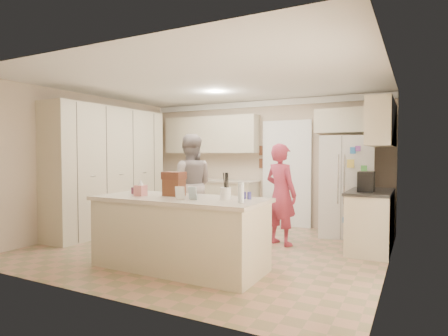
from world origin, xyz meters
The scene contains 41 objects.
floor centered at (0.00, 0.00, -0.01)m, with size 5.20×4.60×0.02m, color tan.
ceiling centered at (0.00, 0.00, 2.61)m, with size 5.20×4.60×0.02m, color white.
wall_back centered at (0.00, 2.31, 1.30)m, with size 5.20×0.02×2.60m, color #C7B398.
wall_front centered at (0.00, -2.31, 1.30)m, with size 5.20×0.02×2.60m, color #C7B398.
wall_left centered at (-2.61, 0.00, 1.30)m, with size 0.02×4.60×2.60m, color #C7B398.
wall_right centered at (2.61, 0.00, 1.30)m, with size 0.02×4.60×2.60m, color #C7B398.
crown_back centered at (0.00, 2.26, 2.53)m, with size 5.20×0.08×0.12m, color white.
pantry_bank centered at (-2.30, 0.20, 1.18)m, with size 0.60×2.60×2.35m, color beige.
back_base_cab centered at (-1.15, 2.00, 0.44)m, with size 2.20×0.60×0.88m, color beige.
back_countertop centered at (-1.15, 1.99, 0.90)m, with size 2.24×0.63×0.04m, color beige.
back_upper_cab centered at (-1.15, 2.12, 1.90)m, with size 2.20×0.35×0.80m, color beige.
doorway_opening centered at (0.55, 2.28, 1.05)m, with size 0.90×0.06×2.10m, color black.
doorway_casing centered at (0.55, 2.24, 1.05)m, with size 1.02×0.03×2.22m, color white.
wall_frame_upper centered at (0.02, 2.27, 1.55)m, with size 0.15×0.02×0.20m, color brown.
wall_frame_lower centered at (0.02, 2.27, 1.28)m, with size 0.15×0.02×0.20m, color brown.
refrigerator centered at (1.77, 1.84, 0.90)m, with size 0.90×0.70×1.80m, color white.
fridge_seam centered at (1.77, 1.49, 0.90)m, with size 0.01×0.02×1.78m, color gray.
fridge_dispenser centered at (1.55, 1.48, 1.15)m, with size 0.22×0.03×0.35m, color black.
fridge_handle_l centered at (1.72, 1.47, 1.05)m, with size 0.02×0.02×0.85m, color silver.
fridge_handle_r centered at (1.82, 1.47, 1.05)m, with size 0.02×0.02×0.85m, color silver.
over_fridge_cab centered at (1.65, 2.12, 2.10)m, with size 0.95×0.35×0.45m, color beige.
right_base_cab centered at (2.30, 1.00, 0.44)m, with size 0.60×1.20×0.88m, color beige.
right_countertop centered at (2.29, 1.00, 0.90)m, with size 0.63×1.24×0.04m, color #2D2B28.
right_upper_cab centered at (2.43, 1.20, 1.95)m, with size 0.35×1.50×0.70m, color beige.
coffee_maker centered at (2.25, 0.80, 1.07)m, with size 0.22×0.28×0.30m, color black.
island_base centered at (0.20, -1.10, 0.44)m, with size 2.20×0.90×0.88m, color beige.
island_top centered at (0.20, -1.10, 0.90)m, with size 2.28×0.96×0.05m, color beige.
utensil_crock centered at (0.85, -1.05, 1.00)m, with size 0.13×0.13×0.15m, color white.
tissue_box centered at (-0.35, -1.20, 1.00)m, with size 0.13×0.13×0.14m, color #E38284.
tissue_plume centered at (-0.35, -1.20, 1.10)m, with size 0.08×0.08×0.08m, color white.
dollhouse_body centered at (0.05, -1.00, 1.04)m, with size 0.26×0.18×0.22m, color brown.
dollhouse_roof centered at (0.05, -1.00, 1.20)m, with size 0.28×0.20×0.10m, color #592D1E.
jam_jar centered at (-0.60, -1.05, 0.97)m, with size 0.07×0.07×0.09m, color #59263F.
greeting_card_a centered at (0.35, -1.30, 1.01)m, with size 0.12×0.01×0.16m, color white.
greeting_card_b centered at (0.50, -1.25, 1.01)m, with size 0.12×0.01×0.16m, color silver.
water_bottle centered at (1.15, -1.25, 1.04)m, with size 0.07×0.07×0.24m, color silver.
shaker_salt centered at (1.02, -0.88, 0.97)m, with size 0.05×0.05×0.09m, color #3F3C9F.
shaker_pepper centered at (1.09, -0.88, 0.97)m, with size 0.05×0.05×0.09m, color #3F3C9F.
teen_boy centered at (-0.73, 0.60, 0.92)m, with size 0.89×0.69×1.83m, color gray.
teen_girl centered at (0.95, 0.72, 0.82)m, with size 0.60×0.39×1.65m, color #BA3656.
fridge_magnets centered at (1.77, 1.48, 0.90)m, with size 0.76×0.02×1.44m, color tan, non-canonical shape.
Camera 1 is at (2.93, -5.10, 1.49)m, focal length 30.00 mm.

